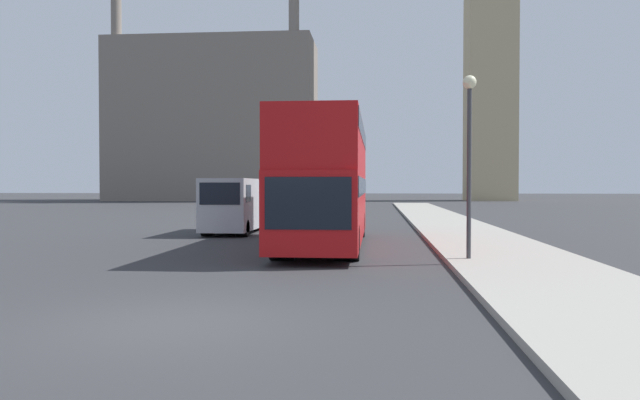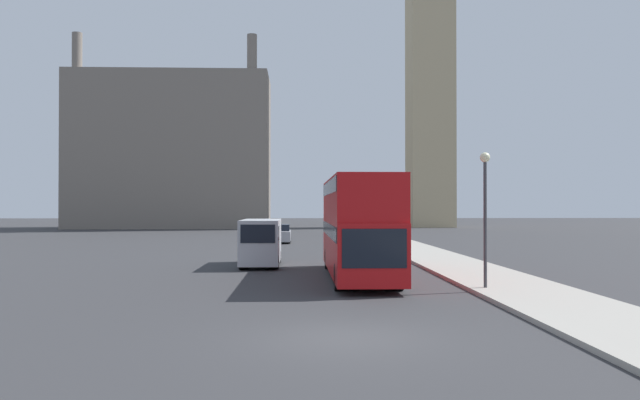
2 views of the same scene
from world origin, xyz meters
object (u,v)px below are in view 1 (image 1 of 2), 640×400
Objects in this scene: red_double_decker_bus at (326,178)px; white_van at (234,204)px; street_lamp at (469,136)px; parked_sedan at (300,203)px.

white_van is at bearing 128.86° from red_double_decker_bus.
street_lamp is at bearing -48.90° from white_van.
red_double_decker_bus is 2.14× the size of white_van.
red_double_decker_bus is 2.34× the size of street_lamp.
white_van reaches higher than parked_sedan.
street_lamp is 31.96m from parked_sedan.
white_van is 1.09× the size of street_lamp.
street_lamp reaches higher than white_van.
white_van is at bearing 131.10° from street_lamp.
red_double_decker_bus is 26.76m from parked_sedan.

